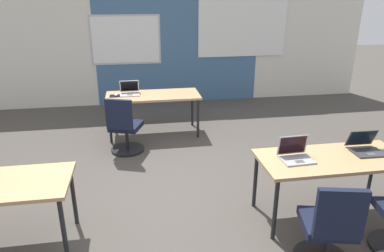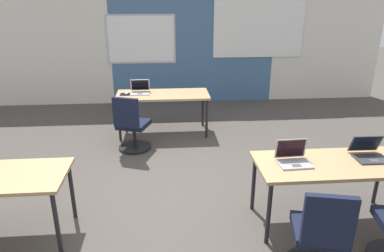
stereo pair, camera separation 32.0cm
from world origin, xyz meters
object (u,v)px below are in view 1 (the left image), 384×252
desk_near_right (332,162)px  chair_far_left (125,130)px  chair_near_right_inner (328,233)px  laptop_near_right_end (366,147)px  laptop_near_right_inner (296,155)px  laptop_far_left (130,92)px  desk_far_center (153,98)px  mouse_far_left (116,95)px

desk_near_right → chair_far_left: 3.06m
chair_near_right_inner → laptop_near_right_end: bearing=-122.7°
laptop_near_right_end → chair_near_right_inner: size_ratio=0.37×
desk_near_right → chair_near_right_inner: 0.91m
laptop_near_right_end → chair_far_left: size_ratio=0.37×
chair_far_left → laptop_near_right_end: bearing=163.2°
desk_near_right → chair_far_left: size_ratio=1.74×
laptop_near_right_inner → laptop_far_left: bearing=118.6°
desk_far_center → chair_far_left: (-0.49, -0.74, -0.28)m
chair_far_left → laptop_near_right_inner: laptop_near_right_inner is taller
mouse_far_left → laptop_near_right_inner: 3.40m
chair_near_right_inner → laptop_far_left: bearing=-51.8°
desk_near_right → mouse_far_left: size_ratio=15.66×
laptop_far_left → mouse_far_left: 0.24m
laptop_near_right_inner → chair_far_left: bearing=129.3°
desk_far_center → laptop_near_right_inner: bearing=-64.4°
laptop_near_right_inner → chair_near_right_inner: 0.88m
desk_far_center → laptop_far_left: bearing=168.5°
laptop_far_left → chair_far_left: bearing=-97.8°
desk_far_center → chair_near_right_inner: 3.80m
laptop_near_right_inner → chair_near_right_inner: laptop_near_right_inner is taller
laptop_far_left → mouse_far_left: bearing=-164.6°
mouse_far_left → laptop_near_right_inner: (1.95, -2.79, 0.03)m
desk_near_right → chair_far_left: (-2.24, 2.06, -0.28)m
desk_near_right → laptop_far_left: 3.59m
laptop_near_right_end → laptop_near_right_inner: bearing=-175.0°
desk_far_center → desk_near_right: bearing=-58.0°
mouse_far_left → chair_near_right_inner: bearing=-61.4°
laptop_near_right_inner → mouse_far_left: bearing=122.5°
mouse_far_left → laptop_near_right_inner: laptop_near_right_inner is taller
laptop_near_right_end → chair_near_right_inner: laptop_near_right_end is taller
laptop_near_right_inner → chair_near_right_inner: bearing=-93.1°
desk_far_center → chair_far_left: chair_far_left is taller
laptop_near_right_end → mouse_far_left: 3.91m
desk_far_center → mouse_far_left: size_ratio=15.66×
mouse_far_left → desk_near_right: bearing=-49.9°
chair_far_left → chair_near_right_inner: (1.81, -2.82, 0.00)m
laptop_far_left → chair_near_right_inner: (1.71, -3.63, -0.39)m
laptop_near_right_end → laptop_near_right_inner: size_ratio=0.99×
desk_far_center → laptop_near_right_end: 3.48m
laptop_far_left → mouse_far_left: (-0.23, -0.07, -0.03)m
desk_far_center → laptop_near_right_end: (2.18, -2.72, 0.11)m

